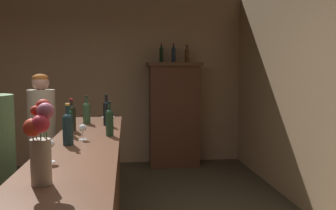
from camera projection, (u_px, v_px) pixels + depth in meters
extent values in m
cube|color=tan|center=(92.00, 80.00, 5.93)|extent=(5.30, 0.12, 2.90)
cube|color=brown|center=(87.00, 202.00, 2.92)|extent=(0.49, 2.98, 0.99)
cube|color=brown|center=(86.00, 142.00, 2.87)|extent=(0.56, 3.10, 0.05)
cube|color=#522E1D|center=(174.00, 114.00, 5.83)|extent=(0.82, 0.41, 1.74)
cube|color=#51321E|center=(174.00, 64.00, 5.75)|extent=(0.90, 0.47, 0.06)
cylinder|color=#2E4B2F|center=(87.00, 115.00, 3.70)|extent=(0.08, 0.08, 0.19)
sphere|color=#2E4B2F|center=(86.00, 106.00, 3.69)|extent=(0.08, 0.08, 0.08)
cylinder|color=#2E4B2F|center=(86.00, 102.00, 3.68)|extent=(0.03, 0.03, 0.09)
cylinder|color=black|center=(86.00, 97.00, 3.68)|extent=(0.03, 0.03, 0.02)
cylinder|color=#182E34|center=(68.00, 132.00, 2.62)|extent=(0.08, 0.08, 0.20)
sphere|color=#182E34|center=(68.00, 119.00, 2.61)|extent=(0.08, 0.08, 0.08)
cylinder|color=#182E34|center=(67.00, 112.00, 2.60)|extent=(0.03, 0.03, 0.10)
cylinder|color=gold|center=(67.00, 105.00, 2.60)|extent=(0.03, 0.03, 0.02)
cylinder|color=#1E3822|center=(110.00, 125.00, 2.98)|extent=(0.07, 0.07, 0.20)
sphere|color=#1E3822|center=(109.00, 113.00, 2.97)|extent=(0.07, 0.07, 0.07)
cylinder|color=#1E3822|center=(109.00, 108.00, 2.97)|extent=(0.02, 0.02, 0.09)
cylinder|color=black|center=(109.00, 102.00, 2.97)|extent=(0.03, 0.03, 0.02)
cylinder|color=black|center=(72.00, 120.00, 3.24)|extent=(0.08, 0.08, 0.20)
sphere|color=black|center=(71.00, 109.00, 3.23)|extent=(0.08, 0.08, 0.08)
cylinder|color=black|center=(71.00, 105.00, 3.23)|extent=(0.03, 0.03, 0.08)
cylinder|color=#AD1A28|center=(71.00, 99.00, 3.22)|extent=(0.03, 0.03, 0.02)
cylinder|color=#14331E|center=(69.00, 124.00, 3.02)|extent=(0.06, 0.06, 0.19)
sphere|color=#14331E|center=(69.00, 113.00, 3.01)|extent=(0.06, 0.06, 0.06)
cylinder|color=#14331E|center=(69.00, 109.00, 3.01)|extent=(0.02, 0.02, 0.07)
cylinder|color=#AF1E20|center=(69.00, 104.00, 3.00)|extent=(0.02, 0.02, 0.02)
cylinder|color=black|center=(107.00, 115.00, 3.57)|extent=(0.07, 0.07, 0.22)
sphere|color=black|center=(106.00, 104.00, 3.56)|extent=(0.07, 0.07, 0.07)
cylinder|color=black|center=(106.00, 100.00, 3.55)|extent=(0.03, 0.03, 0.09)
cylinder|color=black|center=(106.00, 95.00, 3.55)|extent=(0.03, 0.03, 0.02)
cylinder|color=white|center=(83.00, 140.00, 2.82)|extent=(0.07, 0.07, 0.00)
cylinder|color=white|center=(83.00, 136.00, 2.82)|extent=(0.01, 0.01, 0.06)
ellipsoid|color=white|center=(83.00, 128.00, 2.81)|extent=(0.06, 0.06, 0.06)
cylinder|color=white|center=(49.00, 162.00, 2.13)|extent=(0.07, 0.07, 0.00)
cylinder|color=white|center=(49.00, 155.00, 2.12)|extent=(0.01, 0.01, 0.08)
ellipsoid|color=white|center=(49.00, 144.00, 2.12)|extent=(0.07, 0.07, 0.06)
cylinder|color=tan|center=(41.00, 162.00, 1.70)|extent=(0.10, 0.10, 0.23)
cylinder|color=#38602D|center=(46.00, 134.00, 1.69)|extent=(0.01, 0.01, 0.23)
sphere|color=#BB5A75|center=(46.00, 111.00, 1.68)|extent=(0.09, 0.09, 0.09)
cylinder|color=#38602D|center=(44.00, 131.00, 1.73)|extent=(0.01, 0.01, 0.25)
sphere|color=red|center=(43.00, 106.00, 1.71)|extent=(0.07, 0.07, 0.07)
cylinder|color=#38602D|center=(36.00, 134.00, 1.70)|extent=(0.01, 0.01, 0.23)
sphere|color=red|center=(35.00, 110.00, 1.69)|extent=(0.05, 0.05, 0.05)
cylinder|color=#38602D|center=(33.00, 143.00, 1.66)|extent=(0.01, 0.01, 0.15)
sphere|color=red|center=(33.00, 127.00, 1.65)|extent=(0.09, 0.09, 0.09)
cylinder|color=#38602D|center=(41.00, 141.00, 1.66)|extent=(0.01, 0.01, 0.17)
sphere|color=red|center=(40.00, 124.00, 1.65)|extent=(0.09, 0.09, 0.09)
cylinder|color=white|center=(108.00, 117.00, 4.16)|extent=(0.16, 0.16, 0.01)
cylinder|color=black|center=(161.00, 56.00, 5.71)|extent=(0.07, 0.07, 0.22)
sphere|color=black|center=(161.00, 49.00, 5.70)|extent=(0.07, 0.07, 0.07)
cylinder|color=black|center=(161.00, 47.00, 5.70)|extent=(0.03, 0.03, 0.08)
cylinder|color=#AE1828|center=(161.00, 44.00, 5.70)|extent=(0.03, 0.03, 0.02)
cylinder|color=#192532|center=(174.00, 56.00, 5.74)|extent=(0.07, 0.07, 0.22)
sphere|color=#192532|center=(174.00, 49.00, 5.73)|extent=(0.07, 0.07, 0.07)
cylinder|color=#192532|center=(174.00, 47.00, 5.72)|extent=(0.03, 0.03, 0.08)
cylinder|color=red|center=(174.00, 44.00, 5.72)|extent=(0.03, 0.03, 0.02)
cylinder|color=#4C3118|center=(187.00, 57.00, 5.77)|extent=(0.08, 0.08, 0.19)
sphere|color=#4C3118|center=(187.00, 51.00, 5.76)|extent=(0.08, 0.08, 0.08)
cylinder|color=#4C3118|center=(187.00, 48.00, 5.75)|extent=(0.03, 0.03, 0.09)
cylinder|color=black|center=(187.00, 45.00, 5.75)|extent=(0.03, 0.03, 0.02)
cylinder|color=#293742|center=(44.00, 174.00, 4.08)|extent=(0.23, 0.23, 0.77)
cylinder|color=tan|center=(42.00, 116.00, 4.02)|extent=(0.31, 0.31, 0.61)
sphere|color=tan|center=(40.00, 82.00, 3.98)|extent=(0.19, 0.19, 0.19)
ellipsoid|color=#A4561E|center=(40.00, 78.00, 3.98)|extent=(0.18, 0.18, 0.11)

